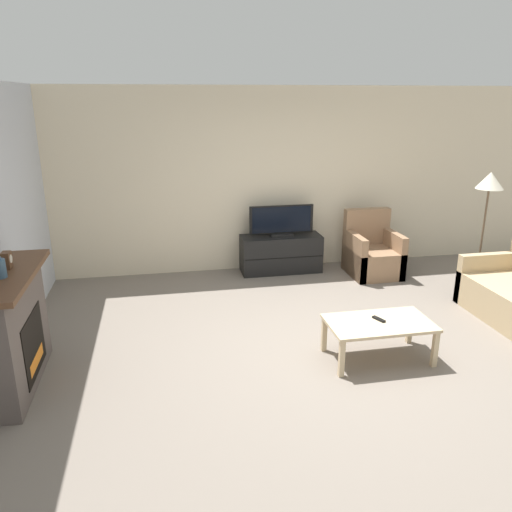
{
  "coord_description": "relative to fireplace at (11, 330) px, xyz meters",
  "views": [
    {
      "loc": [
        -1.65,
        -4.5,
        2.54
      ],
      "look_at": [
        -0.63,
        0.69,
        0.85
      ],
      "focal_mm": 35.0,
      "sensor_mm": 36.0,
      "label": 1
    }
  ],
  "objects": [
    {
      "name": "floor_lamp",
      "position": [
        5.62,
        1.4,
        0.85
      ],
      "size": [
        0.35,
        0.35,
        1.61
      ],
      "color": "black",
      "rests_on": "ground"
    },
    {
      "name": "armchair",
      "position": [
        4.43,
        2.24,
        -0.25
      ],
      "size": [
        0.7,
        0.76,
        0.94
      ],
      "color": "#937051",
      "rests_on": "ground"
    },
    {
      "name": "ground_plane",
      "position": [
        3.02,
        0.12,
        -0.56
      ],
      "size": [
        24.0,
        24.0,
        0.0
      ],
      "primitive_type": "plane",
      "color": "slate"
    },
    {
      "name": "mantel_clock",
      "position": [
        0.02,
        0.14,
        0.61
      ],
      "size": [
        0.08,
        0.11,
        0.15
      ],
      "color": "brown",
      "rests_on": "fireplace"
    },
    {
      "name": "wall_back",
      "position": [
        3.02,
        2.88,
        0.79
      ],
      "size": [
        12.0,
        0.06,
        2.7
      ],
      "color": "beige",
      "rests_on": "ground"
    },
    {
      "name": "tv",
      "position": [
        3.12,
        2.59,
        0.22
      ],
      "size": [
        0.96,
        0.18,
        0.46
      ],
      "color": "black",
      "rests_on": "tv_stand"
    },
    {
      "name": "coffee_table",
      "position": [
        3.45,
        -0.18,
        -0.2
      ],
      "size": [
        1.04,
        0.6,
        0.41
      ],
      "color": "#CCB289",
      "rests_on": "ground"
    },
    {
      "name": "remote",
      "position": [
        3.46,
        -0.14,
        -0.14
      ],
      "size": [
        0.1,
        0.15,
        0.02
      ],
      "rotation": [
        0.0,
        0.0,
        0.4
      ],
      "color": "black",
      "rests_on": "coffee_table"
    },
    {
      "name": "tv_stand",
      "position": [
        3.12,
        2.59,
        -0.28
      ],
      "size": [
        1.2,
        0.44,
        0.56
      ],
      "color": "black",
      "rests_on": "ground"
    },
    {
      "name": "fireplace",
      "position": [
        0.0,
        0.0,
        0.0
      ],
      "size": [
        0.47,
        1.39,
        1.09
      ],
      "color": "#564C47",
      "rests_on": "ground"
    }
  ]
}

